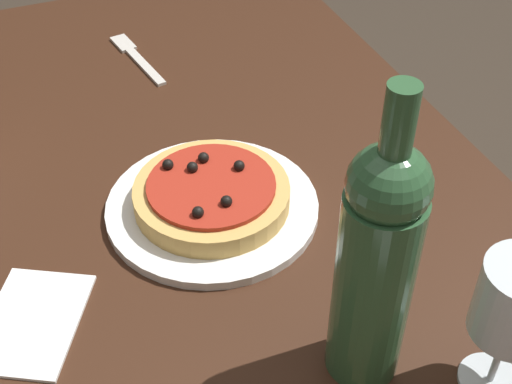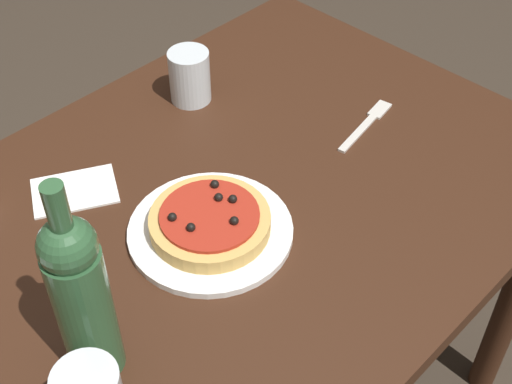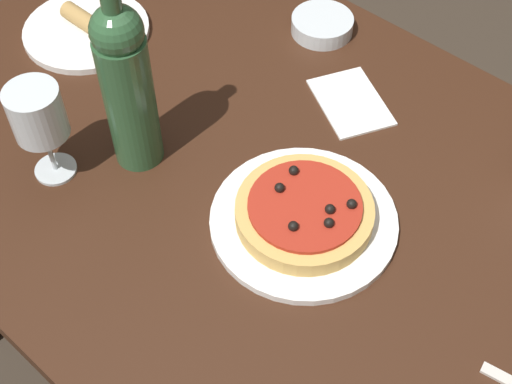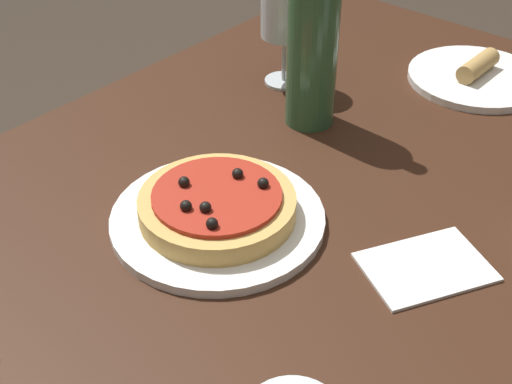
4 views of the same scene
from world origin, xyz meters
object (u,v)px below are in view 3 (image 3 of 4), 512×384
at_px(wine_bottle, 127,84).
at_px(side_plate, 86,29).
at_px(side_bowl, 322,25).
at_px(dining_table, 292,233).
at_px(pizza, 305,211).
at_px(wine_glass, 38,116).
at_px(dinner_plate, 304,221).

bearing_deg(wine_bottle, side_plate, -24.99).
height_order(side_bowl, side_plate, side_plate).
distance_m(wine_bottle, side_bowl, 0.43).
relative_size(wine_bottle, side_bowl, 3.01).
bearing_deg(dining_table, wine_bottle, 23.15).
bearing_deg(pizza, wine_glass, 26.71).
bearing_deg(wine_bottle, dining_table, -156.85).
height_order(dinner_plate, pizza, pizza).
relative_size(wine_bottle, side_plate, 1.48).
xyz_separation_m(pizza, side_bowl, (0.24, -0.34, -0.01)).
bearing_deg(side_bowl, side_plate, 42.29).
height_order(wine_glass, side_plate, wine_glass).
bearing_deg(wine_glass, side_bowl, -100.56).
height_order(wine_glass, side_bowl, wine_glass).
height_order(pizza, wine_bottle, wine_bottle).
bearing_deg(pizza, wine_bottle, 13.46).
distance_m(dining_table, pizza, 0.13).
relative_size(dining_table, side_plate, 6.32).
distance_m(wine_glass, wine_bottle, 0.13).
distance_m(dining_table, wine_glass, 0.41).
bearing_deg(pizza, side_bowl, -55.09).
height_order(dining_table, pizza, pizza).
xyz_separation_m(dinner_plate, wine_glass, (0.33, 0.17, 0.11)).
xyz_separation_m(wine_bottle, side_bowl, (-0.03, -0.40, -0.13)).
distance_m(wine_bottle, side_plate, 0.33).
bearing_deg(wine_bottle, wine_glass, 56.72).
relative_size(wine_glass, side_plate, 0.73).
bearing_deg(wine_bottle, dinner_plate, -166.55).
relative_size(pizza, side_bowl, 1.76).
bearing_deg(pizza, side_plate, -6.91).
bearing_deg(side_plate, dinner_plate, 173.08).
distance_m(dining_table, wine_bottle, 0.34).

